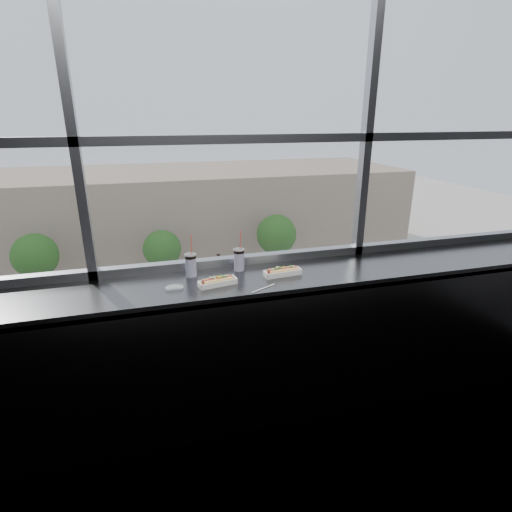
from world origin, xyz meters
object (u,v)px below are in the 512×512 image
object	(u,v)px
loose_straw	(263,288)
tree_center	(162,249)
car_far_c	(341,275)
car_near_d	(309,335)
hotdog_tray_left	(218,281)
car_far_b	(218,289)
soda_cup_right	(239,259)
pedestrian_a	(93,283)
hotdog_tray_right	(283,272)
car_near_b	(19,378)
tree_right	(276,235)
pedestrian_b	(171,272)
car_near_e	(384,324)
soda_cup_left	(191,264)
wrapper	(174,287)
tree_left	(35,256)
pedestrian_c	(218,262)

from	to	relation	value
loose_straw	tree_center	xyz separation A→B (m)	(0.20, 28.49, -8.92)
car_far_c	car_near_d	distance (m)	10.09
hotdog_tray_left	loose_straw	world-z (taller)	hotdog_tray_left
loose_straw	car_far_b	world-z (taller)	loose_straw
soda_cup_right	pedestrian_a	bearing A→B (deg)	100.32
hotdog_tray_right	soda_cup_right	distance (m)	0.33
car_near_b	tree_right	size ratio (longest dim) A/B	1.17
pedestrian_b	car_near_b	bearing A→B (deg)	55.78
car_near_b	pedestrian_b	world-z (taller)	pedestrian_b
loose_straw	hotdog_tray_left	bearing A→B (deg)	125.53
loose_straw	car_near_d	world-z (taller)	loose_straw
hotdog_tray_left	car_far_b	world-z (taller)	hotdog_tray_left
car_near_e	tree_right	xyz separation A→B (m)	(-2.98, 12.00, 2.54)
hotdog_tray_right	tree_right	size ratio (longest dim) A/B	0.05
soda_cup_left	tree_right	world-z (taller)	soda_cup_left
car_far_c	pedestrian_a	distance (m)	19.33
car_near_e	car_far_b	size ratio (longest dim) A/B	1.01
soda_cup_left	car_near_b	bearing A→B (deg)	113.33
soda_cup_right	wrapper	world-z (taller)	soda_cup_right
tree_center	hotdog_tray_left	bearing A→B (deg)	-90.96
soda_cup_left	car_far_b	distance (m)	26.93
car_near_d	tree_left	distance (m)	20.59
car_near_d	tree_center	distance (m)	14.31
car_near_b	pedestrian_b	bearing A→B (deg)	-38.37
soda_cup_left	soda_cup_right	size ratio (longest dim) A/B	1.01
car_far_b	car_near_d	xyz separation A→B (m)	(3.87, -8.00, 0.06)
loose_straw	tree_left	xyz separation A→B (m)	(-8.84, 28.49, -8.63)
tree_center	wrapper	bearing A→B (deg)	-91.52
pedestrian_c	tree_center	xyz separation A→B (m)	(-4.60, -1.10, 1.98)
hotdog_tray_left	wrapper	bearing A→B (deg)	167.95
hotdog_tray_right	tree_center	distance (m)	29.68
car_near_e	tree_right	distance (m)	12.62
hotdog_tray_right	pedestrian_a	world-z (taller)	hotdog_tray_right
soda_cup_left	car_far_c	size ratio (longest dim) A/B	0.05
tree_right	car_near_d	bearing A→B (deg)	-99.32
hotdog_tray_left	tree_right	world-z (taller)	hotdog_tray_left
soda_cup_right	pedestrian_b	size ratio (longest dim) A/B	0.14
loose_straw	tree_left	size ratio (longest dim) A/B	0.04
loose_straw	tree_right	xyz separation A→B (m)	(9.69, 28.49, -8.49)
tree_right	hotdog_tray_right	bearing A→B (deg)	-108.54
tree_center	soda_cup_left	bearing A→B (deg)	-91.27
pedestrian_a	car_near_d	bearing A→B (deg)	-132.11
soda_cup_left	pedestrian_c	size ratio (longest dim) A/B	0.13
pedestrian_b	pedestrian_a	xyz separation A→B (m)	(-5.89, -0.38, -0.11)
hotdog_tray_right	soda_cup_left	bearing A→B (deg)	161.16
car_far_b	pedestrian_b	bearing A→B (deg)	45.13
pedestrian_a	car_near_b	bearing A→B (deg)	168.98
soda_cup_left	pedestrian_a	world-z (taller)	soda_cup_left
loose_straw	tree_right	world-z (taller)	loose_straw
car_near_e	tree_right	world-z (taller)	tree_right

